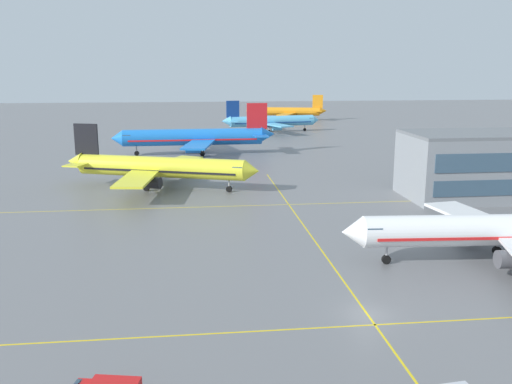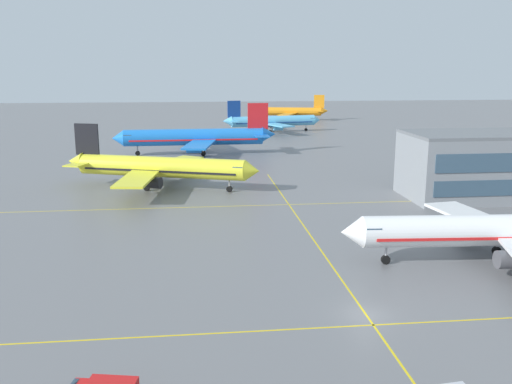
{
  "view_description": "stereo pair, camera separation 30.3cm",
  "coord_description": "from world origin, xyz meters",
  "px_view_note": "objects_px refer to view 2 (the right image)",
  "views": [
    {
      "loc": [
        -14.75,
        -43.09,
        20.96
      ],
      "look_at": [
        -5.67,
        34.87,
        3.19
      ],
      "focal_mm": 38.95,
      "sensor_mm": 36.0,
      "label": 1
    },
    {
      "loc": [
        -14.45,
        -43.12,
        20.96
      ],
      "look_at": [
        -5.67,
        34.87,
        3.19
      ],
      "focal_mm": 38.95,
      "sensor_mm": 36.0,
      "label": 2
    }
  ],
  "objects_px": {
    "airliner_front_gate": "(498,231)",
    "airliner_third_row": "(196,137)",
    "airliner_second_row": "(159,167)",
    "airliner_far_right_stand": "(288,111)",
    "airliner_far_left_stand": "(272,121)"
  },
  "relations": [
    {
      "from": "airliner_second_row",
      "to": "airliner_far_left_stand",
      "type": "height_order",
      "value": "airliner_second_row"
    },
    {
      "from": "airliner_second_row",
      "to": "airliner_third_row",
      "type": "xyz_separation_m",
      "value": [
        6.76,
        38.2,
        0.42
      ]
    },
    {
      "from": "airliner_third_row",
      "to": "airliner_far_right_stand",
      "type": "distance_m",
      "value": 93.18
    },
    {
      "from": "airliner_third_row",
      "to": "airliner_front_gate",
      "type": "bearing_deg",
      "value": -68.41
    },
    {
      "from": "airliner_third_row",
      "to": "airliner_far_left_stand",
      "type": "distance_m",
      "value": 51.47
    },
    {
      "from": "airliner_far_right_stand",
      "to": "airliner_front_gate",
      "type": "bearing_deg",
      "value": -91.78
    },
    {
      "from": "airliner_front_gate",
      "to": "airliner_third_row",
      "type": "distance_m",
      "value": 86.68
    },
    {
      "from": "airliner_third_row",
      "to": "airliner_far_left_stand",
      "type": "bearing_deg",
      "value": 61.03
    },
    {
      "from": "airliner_second_row",
      "to": "airliner_third_row",
      "type": "bearing_deg",
      "value": 79.97
    },
    {
      "from": "airliner_second_row",
      "to": "airliner_far_right_stand",
      "type": "height_order",
      "value": "airliner_second_row"
    },
    {
      "from": "airliner_third_row",
      "to": "airliner_far_right_stand",
      "type": "relative_size",
      "value": 1.23
    },
    {
      "from": "airliner_second_row",
      "to": "airliner_third_row",
      "type": "distance_m",
      "value": 38.79
    },
    {
      "from": "airliner_front_gate",
      "to": "airliner_far_right_stand",
      "type": "height_order",
      "value": "airliner_front_gate"
    },
    {
      "from": "airliner_second_row",
      "to": "airliner_third_row",
      "type": "relative_size",
      "value": 0.88
    },
    {
      "from": "airliner_front_gate",
      "to": "airliner_third_row",
      "type": "relative_size",
      "value": 0.86
    }
  ]
}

